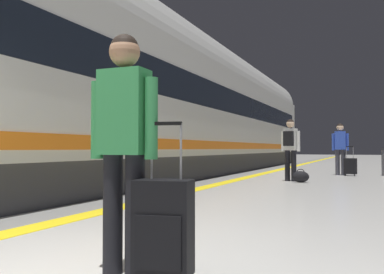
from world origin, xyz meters
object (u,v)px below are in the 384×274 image
Objects in this scene: duffel_bag_near at (301,177)px; traveller_foreground at (124,134)px; rolling_suitcase_foreground at (163,227)px; suitcase_mid at (350,166)px; high_speed_train at (147,92)px; passenger_mid at (340,145)px; passenger_near at (290,144)px.

traveller_foreground is at bearing -89.53° from duffel_bag_near.
rolling_suitcase_foreground is 8.60m from duffel_bag_near.
rolling_suitcase_foreground is 1.12× the size of suitcase_mid.
high_speed_train is 4.81m from duffel_bag_near.
passenger_mid reaches higher than traveller_foreground.
passenger_mid is (0.78, 3.51, 0.86)m from duffel_bag_near.
passenger_mid is (0.36, 12.10, 0.64)m from rolling_suitcase_foreground.
passenger_near is 1.77× the size of suitcase_mid.
traveller_foreground reaches higher than suitcase_mid.
suitcase_mid is at bearing 86.73° from rolling_suitcase_foreground.
passenger_mid is (4.84, 4.58, -1.49)m from high_speed_train.
suitcase_mid is (1.03, 11.81, -0.68)m from traveller_foreground.
suitcase_mid is at bearing 85.02° from traveller_foreground.
rolling_suitcase_foreground is 2.46× the size of duffel_bag_near.
traveller_foreground is 1.01× the size of passenger_near.
duffel_bag_near is at bearing 90.47° from traveller_foreground.
rolling_suitcase_foreground is 0.63× the size of passenger_near.
duffel_bag_near is (0.32, -0.31, -0.86)m from passenger_near.
passenger_mid is 1.80× the size of suitcase_mid.
duffel_bag_near is (-0.42, 8.59, -0.22)m from rolling_suitcase_foreground.
high_speed_train reaches higher than passenger_mid.
suitcase_mid reaches higher than duffel_bag_near.
high_speed_train is 19.44× the size of passenger_near.
passenger_near is at bearing 94.77° from rolling_suitcase_foreground.
passenger_near reaches higher than suitcase_mid.
suitcase_mid is at bearing 64.39° from passenger_near.
duffel_bag_near is at bearing 92.80° from rolling_suitcase_foreground.
traveller_foreground is 0.72m from rolling_suitcase_foreground.
duffel_bag_near is at bearing -108.53° from suitcase_mid.
duffel_bag_near is at bearing -102.51° from passenger_mid.
passenger_near reaches higher than duffel_bag_near.
high_speed_train is 7.09m from suitcase_mid.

